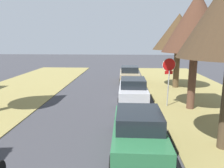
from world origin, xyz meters
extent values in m
cylinder|color=#9EA0A5|center=(4.29, 11.57, 1.17)|extent=(0.07, 0.24, 2.25)
cylinder|color=white|center=(4.29, 11.67, 2.62)|extent=(0.81, 0.13, 0.80)
cylinder|color=red|center=(4.29, 11.67, 2.62)|extent=(0.76, 0.14, 0.76)
cube|color=red|center=(4.29, 11.64, 2.14)|extent=(0.48, 0.08, 0.20)
cylinder|color=brown|center=(5.57, 11.20, 1.72)|extent=(0.45, 0.45, 3.34)
cone|color=#472B1E|center=(5.57, 11.20, 5.05)|extent=(3.71, 3.71, 3.31)
cylinder|color=brown|center=(5.57, 11.54, 3.98)|extent=(0.85, 0.21, 1.27)
cylinder|color=brown|center=(5.56, 10.69, 4.07)|extent=(1.18, 0.22, 1.47)
cylinder|color=brown|center=(6.05, 17.16, 1.67)|extent=(0.50, 0.50, 3.23)
cone|color=#422F1C|center=(6.05, 17.16, 4.75)|extent=(4.17, 4.17, 2.93)
cylinder|color=brown|center=(5.69, 17.52, 4.11)|extent=(1.00, 1.01, 1.77)
cylinder|color=brown|center=(6.31, 16.86, 3.97)|extent=(0.90, 0.82, 1.48)
cube|color=#28663D|center=(2.14, 6.18, 0.59)|extent=(1.82, 4.40, 0.85)
cube|color=black|center=(2.14, 5.96, 1.29)|extent=(1.60, 2.03, 0.56)
cylinder|color=black|center=(1.27, 7.83, 0.30)|extent=(0.20, 0.60, 0.60)
cylinder|color=black|center=(3.01, 7.83, 0.30)|extent=(0.20, 0.60, 0.60)
cylinder|color=black|center=(1.27, 4.53, 0.30)|extent=(0.20, 0.60, 0.60)
cylinder|color=black|center=(3.01, 4.53, 0.30)|extent=(0.20, 0.60, 0.60)
cube|color=#BCBCC1|center=(2.18, 12.85, 0.59)|extent=(1.82, 4.40, 0.85)
cube|color=black|center=(2.18, 12.63, 1.29)|extent=(1.60, 2.03, 0.56)
cylinder|color=black|center=(1.31, 14.50, 0.30)|extent=(0.20, 0.60, 0.60)
cylinder|color=black|center=(3.05, 14.50, 0.30)|extent=(0.20, 0.60, 0.60)
cylinder|color=black|center=(1.31, 11.20, 0.30)|extent=(0.20, 0.60, 0.60)
cylinder|color=black|center=(3.05, 11.20, 0.30)|extent=(0.20, 0.60, 0.60)
cube|color=tan|center=(2.10, 19.62, 0.59)|extent=(1.82, 4.40, 0.85)
cube|color=black|center=(2.10, 19.40, 1.29)|extent=(1.60, 2.03, 0.56)
cylinder|color=black|center=(1.23, 21.27, 0.30)|extent=(0.20, 0.60, 0.60)
cylinder|color=black|center=(2.97, 21.27, 0.30)|extent=(0.20, 0.60, 0.60)
cylinder|color=black|center=(1.24, 17.97, 0.30)|extent=(0.20, 0.60, 0.60)
cylinder|color=black|center=(2.98, 17.97, 0.30)|extent=(0.20, 0.60, 0.60)
camera|label=1|loc=(1.60, -1.43, 4.08)|focal=34.45mm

